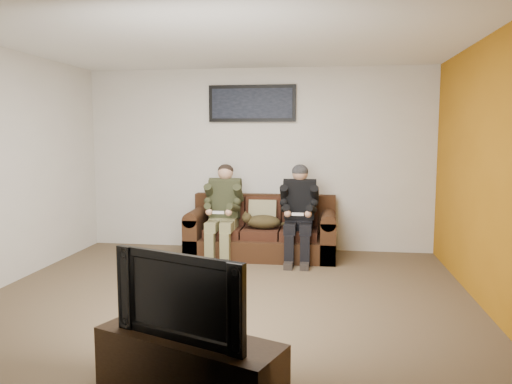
# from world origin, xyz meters

# --- Properties ---
(floor) EXTENTS (5.00, 5.00, 0.00)m
(floor) POSITION_xyz_m (0.00, 0.00, 0.00)
(floor) COLOR brown
(floor) RESTS_ON ground
(ceiling) EXTENTS (5.00, 5.00, 0.00)m
(ceiling) POSITION_xyz_m (0.00, 0.00, 2.60)
(ceiling) COLOR silver
(ceiling) RESTS_ON ground
(wall_back) EXTENTS (5.00, 0.00, 5.00)m
(wall_back) POSITION_xyz_m (0.00, 2.25, 1.30)
(wall_back) COLOR beige
(wall_back) RESTS_ON ground
(wall_front) EXTENTS (5.00, 0.00, 5.00)m
(wall_front) POSITION_xyz_m (0.00, -2.25, 1.30)
(wall_front) COLOR beige
(wall_front) RESTS_ON ground
(wall_right) EXTENTS (0.00, 4.50, 4.50)m
(wall_right) POSITION_xyz_m (2.50, 0.00, 1.30)
(wall_right) COLOR beige
(wall_right) RESTS_ON ground
(accent_wall_right) EXTENTS (0.00, 4.50, 4.50)m
(accent_wall_right) POSITION_xyz_m (2.49, 0.00, 1.30)
(accent_wall_right) COLOR #A56510
(accent_wall_right) RESTS_ON ground
(sofa) EXTENTS (1.99, 0.86, 0.82)m
(sofa) POSITION_xyz_m (0.12, 1.82, 0.31)
(sofa) COLOR #361E10
(sofa) RESTS_ON ground
(throw_pillow) EXTENTS (0.38, 0.18, 0.38)m
(throw_pillow) POSITION_xyz_m (0.12, 1.86, 0.58)
(throw_pillow) COLOR #8E855D
(throw_pillow) RESTS_ON sofa
(throw_blanket) EXTENTS (0.41, 0.20, 0.07)m
(throw_blanket) POSITION_xyz_m (-0.48, 2.07, 0.82)
(throw_blanket) COLOR tan
(throw_blanket) RESTS_ON sofa
(person_left) EXTENTS (0.51, 0.87, 1.25)m
(person_left) POSITION_xyz_m (-0.39, 1.66, 0.70)
(person_left) COLOR olive
(person_left) RESTS_ON sofa
(person_right) EXTENTS (0.51, 0.86, 1.26)m
(person_right) POSITION_xyz_m (0.64, 1.66, 0.70)
(person_right) COLOR black
(person_right) RESTS_ON sofa
(cat) EXTENTS (0.66, 0.26, 0.24)m
(cat) POSITION_xyz_m (0.14, 1.66, 0.50)
(cat) COLOR #493B1C
(cat) RESTS_ON sofa
(framed_poster) EXTENTS (1.25, 0.05, 0.52)m
(framed_poster) POSITION_xyz_m (-0.08, 2.22, 2.10)
(framed_poster) COLOR black
(framed_poster) RESTS_ON wall_back
(tv_stand) EXTENTS (1.31, 0.84, 0.39)m
(tv_stand) POSITION_xyz_m (0.13, -1.95, 0.20)
(tv_stand) COLOR black
(tv_stand) RESTS_ON ground
(television) EXTENTS (0.93, 0.47, 0.55)m
(television) POSITION_xyz_m (0.13, -1.95, 0.67)
(television) COLOR black
(television) RESTS_ON tv_stand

